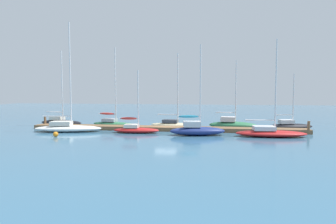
{
  "coord_description": "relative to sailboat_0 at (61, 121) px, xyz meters",
  "views": [
    {
      "loc": [
        5.33,
        -34.71,
        4.8
      ],
      "look_at": [
        0.0,
        2.0,
        2.0
      ],
      "focal_mm": 32.58,
      "sensor_mm": 36.0,
      "label": 1
    }
  ],
  "objects": [
    {
      "name": "ground_plane",
      "position": [
        14.48,
        -2.88,
        -0.54
      ],
      "size": [
        120.0,
        120.0,
        0.0
      ],
      "primitive_type": "plane",
      "color": "#386684"
    },
    {
      "name": "dock_pier",
      "position": [
        14.48,
        -2.88,
        -0.32
      ],
      "size": [
        31.79,
        1.97,
        0.45
      ],
      "primitive_type": "cube",
      "color": "brown",
      "rests_on": "ground_plane"
    },
    {
      "name": "dock_piling_near_end",
      "position": [
        -1.01,
        -2.04,
        0.16
      ],
      "size": [
        0.28,
        0.28,
        1.41
      ],
      "primitive_type": "cylinder",
      "color": "brown",
      "rests_on": "ground_plane"
    },
    {
      "name": "dock_piling_far_end",
      "position": [
        29.98,
        -3.71,
        0.16
      ],
      "size": [
        0.28,
        0.28,
        1.41
      ],
      "primitive_type": "cylinder",
      "color": "brown",
      "rests_on": "ground_plane"
    },
    {
      "name": "sailboat_0",
      "position": [
        0.0,
        0.0,
        0.0
      ],
      "size": [
        6.07,
        2.31,
        9.74
      ],
      "rotation": [
        0.0,
        0.0,
        -0.12
      ],
      "color": "black",
      "rests_on": "ground_plane"
    },
    {
      "name": "sailboat_1",
      "position": [
        3.71,
        -5.55,
        0.01
      ],
      "size": [
        7.7,
        3.32,
        12.15
      ],
      "rotation": [
        0.0,
        0.0,
        0.18
      ],
      "color": "white",
      "rests_on": "ground_plane"
    },
    {
      "name": "sailboat_2",
      "position": [
        7.27,
        -0.14,
        -0.01
      ],
      "size": [
        6.27,
        2.9,
        10.01
      ],
      "rotation": [
        0.0,
        0.0,
        -0.22
      ],
      "color": "#2D7047",
      "rests_on": "ground_plane"
    },
    {
      "name": "sailboat_3",
      "position": [
        11.49,
        -5.26,
        -0.1
      ],
      "size": [
        5.17,
        1.96,
        6.87
      ],
      "rotation": [
        0.0,
        0.0,
        0.05
      ],
      "color": "#B21E1E",
      "rests_on": "ground_plane"
    },
    {
      "name": "sailboat_4",
      "position": [
        15.18,
        0.19,
        -0.09
      ],
      "size": [
        6.44,
        2.36,
        9.19
      ],
      "rotation": [
        0.0,
        0.0,
        -0.1
      ],
      "color": "beige",
      "rests_on": "ground_plane"
    },
    {
      "name": "sailboat_5",
      "position": [
        18.24,
        -6.08,
        0.08
      ],
      "size": [
        5.98,
        2.83,
        9.35
      ],
      "rotation": [
        0.0,
        0.0,
        0.17
      ],
      "color": "navy",
      "rests_on": "ground_plane"
    },
    {
      "name": "sailboat_6",
      "position": [
        22.26,
        -0.31,
        0.04
      ],
      "size": [
        5.92,
        2.64,
        8.19
      ],
      "rotation": [
        0.0,
        0.0,
        -0.13
      ],
      "color": "#2D7047",
      "rests_on": "ground_plane"
    },
    {
      "name": "sailboat_7",
      "position": [
        25.64,
        -6.03,
        -0.07
      ],
      "size": [
        7.11,
        2.46,
        9.71
      ],
      "rotation": [
        0.0,
        0.0,
        0.04
      ],
      "color": "#B21E1E",
      "rests_on": "ground_plane"
    },
    {
      "name": "sailboat_8",
      "position": [
        29.03,
        0.18,
        -0.07
      ],
      "size": [
        5.49,
        2.61,
        6.6
      ],
      "rotation": [
        0.0,
        0.0,
        0.18
      ],
      "color": "black",
      "rests_on": "ground_plane"
    },
    {
      "name": "mooring_buoy_orange",
      "position": [
        4.23,
        -9.1,
        -0.28
      ],
      "size": [
        0.52,
        0.52,
        0.52
      ],
      "primitive_type": "sphere",
      "color": "orange",
      "rests_on": "ground_plane"
    },
    {
      "name": "mooring_buoy_yellow",
      "position": [
        14.8,
        2.32,
        -0.23
      ],
      "size": [
        0.64,
        0.64,
        0.64
      ],
      "primitive_type": "sphere",
      "color": "yellow",
      "rests_on": "ground_plane"
    }
  ]
}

